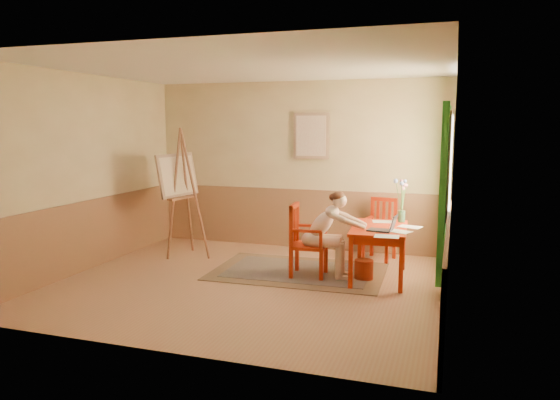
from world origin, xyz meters
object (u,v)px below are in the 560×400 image
(table, at_px, (379,233))
(easel, at_px, (180,180))
(chair_left, at_px, (305,241))
(figure, at_px, (327,231))
(laptop, at_px, (384,228))
(chair_back, at_px, (380,229))

(table, xyz_separation_m, easel, (-3.20, 0.36, 0.58))
(chair_left, xyz_separation_m, easel, (-2.22, 0.56, 0.70))
(figure, distance_m, laptop, 0.79)
(table, distance_m, chair_left, 1.01)
(chair_back, relative_size, easel, 0.47)
(chair_back, distance_m, easel, 3.25)
(chair_left, bearing_deg, laptop, -4.77)
(figure, bearing_deg, chair_left, -176.60)
(chair_left, bearing_deg, easel, 165.91)
(easel, bearing_deg, table, -6.47)
(figure, relative_size, laptop, 3.12)
(figure, xyz_separation_m, easel, (-2.53, 0.54, 0.55))
(chair_left, height_order, figure, figure)
(chair_back, relative_size, figure, 0.80)
(chair_back, height_order, easel, easel)
(chair_left, xyz_separation_m, figure, (0.31, 0.02, 0.16))
(laptop, relative_size, easel, 0.19)
(chair_left, relative_size, chair_back, 1.06)
(figure, relative_size, easel, 0.59)
(table, distance_m, laptop, 0.33)
(table, xyz_separation_m, figure, (-0.67, -0.18, 0.03))
(laptop, bearing_deg, figure, 172.03)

